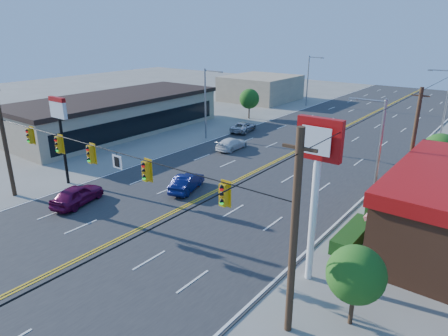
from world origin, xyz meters
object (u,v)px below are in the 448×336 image
Objects in this scene: kfc_pylon at (317,169)px; pizza_hut_sign at (60,123)px; car_blue at (187,183)px; car_silver at (243,127)px; signal_span at (103,167)px; car_magenta at (77,195)px; car_white at (232,144)px.

pizza_hut_sign is (-22.00, 0.00, -0.86)m from kfc_pylon.
car_blue is 19.62m from car_silver.
signal_span is 11.87m from kfc_pylon.
car_silver is at bearing -86.44° from car_blue.
kfc_pylon is at bearing 0.00° from pizza_hut_sign.
pizza_hut_sign is at bearing 73.91° from car_silver.
kfc_pylon is at bearing 119.65° from car_silver.
car_blue is at bearing -138.64° from car_magenta.
car_silver is (-2.60, 25.06, -0.11)m from car_magenta.
car_silver is at bearing 131.15° from kfc_pylon.
car_white is (5.19, 16.08, -4.57)m from pizza_hut_sign.
car_magenta is at bearing -24.17° from pizza_hut_sign.
car_magenta reaches higher than car_blue.
signal_span reaches higher than car_magenta.
car_blue is at bearing 107.77° from car_white.
car_magenta is 0.97× the size of car_silver.
signal_span is at bearing -160.22° from kfc_pylon.
pizza_hut_sign is (-10.88, 4.00, 0.30)m from signal_span.
car_blue is (-1.83, 8.80, -4.22)m from signal_span.
pizza_hut_sign is 1.70× the size of car_blue.
car_magenta is (4.46, -2.00, -4.45)m from pizza_hut_sign.
kfc_pylon is 2.02× the size of car_white.
car_silver is (-7.20, 18.26, -0.05)m from car_blue.
pizza_hut_sign is at bearing 71.00° from car_white.
car_magenta is at bearing 162.71° from signal_span.
car_magenta is 1.02× the size of car_white.
signal_span is 2.86× the size of kfc_pylon.
kfc_pylon reaches higher than car_magenta.
car_magenta is 8.21m from car_blue.
car_white is at bearing 104.08° from car_silver.
kfc_pylon is 2.11× the size of car_blue.
car_blue is at bearing 100.02° from car_silver.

